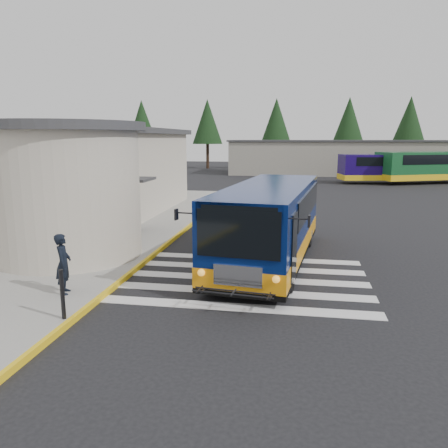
% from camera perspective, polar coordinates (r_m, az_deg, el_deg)
% --- Properties ---
extents(ground, '(140.00, 140.00, 0.00)m').
position_cam_1_polar(ground, '(14.71, 4.46, -6.27)').
color(ground, black).
rests_on(ground, ground).
extents(sidewalk, '(10.00, 34.00, 0.15)m').
position_cam_1_polar(sidewalk, '(21.12, -19.58, -1.32)').
color(sidewalk, gray).
rests_on(sidewalk, ground).
extents(curb_strip, '(0.12, 34.00, 0.16)m').
position_cam_1_polar(curb_strip, '(19.22, -6.56, -1.90)').
color(curb_strip, yellow).
rests_on(curb_strip, ground).
extents(station_building, '(12.70, 18.70, 4.80)m').
position_cam_1_polar(station_building, '(24.18, -20.48, 6.10)').
color(station_building, '#B3A897').
rests_on(station_building, ground).
extents(crosswalk, '(8.00, 5.35, 0.01)m').
position_cam_1_polar(crosswalk, '(14.00, 2.11, -7.12)').
color(crosswalk, silver).
rests_on(crosswalk, ground).
extents(depot_building, '(26.40, 8.40, 4.20)m').
position_cam_1_polar(depot_building, '(56.24, 14.58, 8.44)').
color(depot_building, gray).
rests_on(depot_building, ground).
extents(tree_line, '(58.40, 4.40, 10.00)m').
position_cam_1_polar(tree_line, '(64.23, 14.44, 12.90)').
color(tree_line, black).
rests_on(tree_line, ground).
extents(transit_bus, '(4.11, 10.07, 2.78)m').
position_cam_1_polar(transit_bus, '(15.65, 5.97, -0.21)').
color(transit_bus, '#071956').
rests_on(transit_bus, ground).
extents(pedestrian_a, '(0.58, 0.71, 1.69)m').
position_cam_1_polar(pedestrian_a, '(12.84, -20.25, -4.90)').
color(pedestrian_a, black).
rests_on(pedestrian_a, sidewalk).
extents(bollard, '(0.10, 0.10, 1.22)m').
position_cam_1_polar(bollard, '(11.12, -20.35, -8.62)').
color(bollard, black).
rests_on(bollard, sidewalk).
extents(far_bus_a, '(9.84, 4.49, 2.45)m').
position_cam_1_polar(far_bus_a, '(46.45, 20.70, 6.96)').
color(far_bus_a, '#16064B').
rests_on(far_bus_a, ground).
extents(far_bus_b, '(10.64, 6.90, 2.67)m').
position_cam_1_polar(far_bus_b, '(47.98, 25.11, 6.91)').
color(far_bus_b, '#154F26').
rests_on(far_bus_b, ground).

